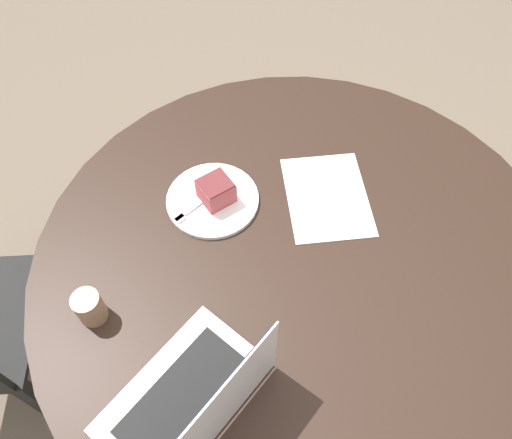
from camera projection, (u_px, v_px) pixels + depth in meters
The scene contains 8 objects.
ground_plane at pixel (287, 355), 1.84m from camera, with size 12.00×12.00×0.00m, color #6B5B4C.
dining_table at pixel (300, 275), 1.31m from camera, with size 1.34×1.34×0.73m.
paper_document at pixel (327, 196), 1.34m from camera, with size 0.34×0.30×0.00m.
plate at pixel (213, 200), 1.33m from camera, with size 0.25×0.25×0.01m.
cake_slice at pixel (216, 191), 1.29m from camera, with size 0.11×0.11×0.07m.
fork at pixel (195, 206), 1.30m from camera, with size 0.16×0.10×0.00m.
coffee_glass at pixel (90, 307), 1.12m from camera, with size 0.06×0.06×0.09m.
laptop at pixel (191, 401), 1.00m from camera, with size 0.41×0.34×0.25m.
Camera 1 is at (0.62, 0.05, 1.81)m, focal length 35.00 mm.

